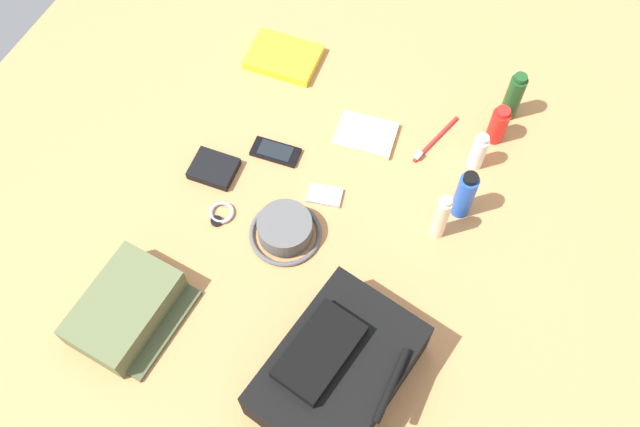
# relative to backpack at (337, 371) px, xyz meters

# --- Properties ---
(ground_plane) EXTENTS (2.64, 2.02, 0.02)m
(ground_plane) POSITION_rel_backpack_xyz_m (-0.33, -0.20, -0.08)
(ground_plane) COLOR #B87E4B
(ground_plane) RESTS_ON ground
(backpack) EXTENTS (0.38, 0.30, 0.16)m
(backpack) POSITION_rel_backpack_xyz_m (0.00, 0.00, 0.00)
(backpack) COLOR black
(backpack) RESTS_ON ground_plane
(toiletry_pouch) EXTENTS (0.26, 0.21, 0.08)m
(toiletry_pouch) POSITION_rel_backpack_xyz_m (0.07, -0.48, -0.03)
(toiletry_pouch) COLOR #56603D
(toiletry_pouch) RESTS_ON ground_plane
(bucket_hat) EXTENTS (0.17, 0.17, 0.06)m
(bucket_hat) POSITION_rel_backpack_xyz_m (-0.27, -0.26, -0.04)
(bucket_hat) COLOR #535353
(bucket_hat) RESTS_ON ground_plane
(shampoo_bottle) EXTENTS (0.04, 0.04, 0.15)m
(shampoo_bottle) POSITION_rel_backpack_xyz_m (-0.83, 0.11, 0.00)
(shampoo_bottle) COLOR #19471E
(shampoo_bottle) RESTS_ON ground_plane
(sunscreen_spray) EXTENTS (0.05, 0.05, 0.12)m
(sunscreen_spray) POSITION_rel_backpack_xyz_m (-0.75, 0.10, -0.01)
(sunscreen_spray) COLOR red
(sunscreen_spray) RESTS_ON ground_plane
(toothpaste_tube) EXTENTS (0.04, 0.04, 0.12)m
(toothpaste_tube) POSITION_rel_backpack_xyz_m (-0.65, 0.08, -0.01)
(toothpaste_tube) COLOR white
(toothpaste_tube) RESTS_ON ground_plane
(deodorant_spray) EXTENTS (0.05, 0.05, 0.16)m
(deodorant_spray) POSITION_rel_backpack_xyz_m (-0.51, 0.10, 0.01)
(deodorant_spray) COLOR blue
(deodorant_spray) RESTS_ON ground_plane
(lotion_bottle) EXTENTS (0.03, 0.03, 0.16)m
(lotion_bottle) POSITION_rel_backpack_xyz_m (-0.43, 0.07, 0.01)
(lotion_bottle) COLOR beige
(lotion_bottle) RESTS_ON ground_plane
(paperback_novel) EXTENTS (0.15, 0.20, 0.02)m
(paperback_novel) POSITION_rel_backpack_xyz_m (-0.74, -0.50, -0.06)
(paperback_novel) COLOR yellow
(paperback_novel) RESTS_ON ground_plane
(cell_phone) EXTENTS (0.07, 0.13, 0.01)m
(cell_phone) POSITION_rel_backpack_xyz_m (-0.46, -0.38, -0.06)
(cell_phone) COLOR black
(cell_phone) RESTS_ON ground_plane
(media_player) EXTENTS (0.07, 0.09, 0.01)m
(media_player) POSITION_rel_backpack_xyz_m (-0.40, -0.22, -0.07)
(media_player) COLOR #B7B7BC
(media_player) RESTS_ON ground_plane
(wristwatch) EXTENTS (0.07, 0.06, 0.01)m
(wristwatch) POSITION_rel_backpack_xyz_m (-0.25, -0.42, -0.06)
(wristwatch) COLOR #99999E
(wristwatch) RESTS_ON ground_plane
(toothbrush) EXTENTS (0.18, 0.06, 0.02)m
(toothbrush) POSITION_rel_backpack_xyz_m (-0.66, -0.03, -0.06)
(toothbrush) COLOR red
(toothbrush) RESTS_ON ground_plane
(wallet) EXTENTS (0.10, 0.12, 0.02)m
(wallet) POSITION_rel_backpack_xyz_m (-0.35, -0.50, -0.06)
(wallet) COLOR black
(wallet) RESTS_ON ground_plane
(notepad) EXTENTS (0.13, 0.16, 0.02)m
(notepad) POSITION_rel_backpack_xyz_m (-0.61, -0.19, -0.06)
(notepad) COLOR beige
(notepad) RESTS_ON ground_plane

